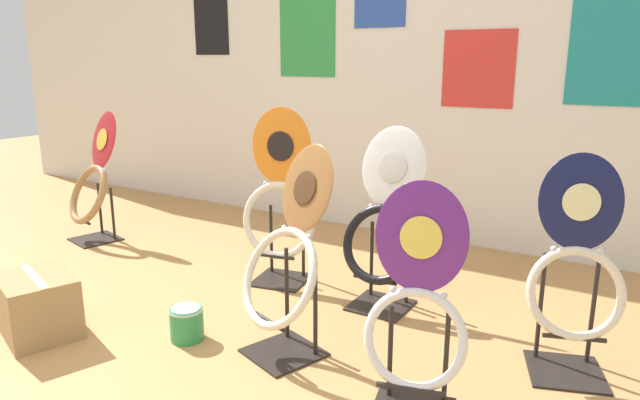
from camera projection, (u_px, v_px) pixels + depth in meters
wall_back at (388, 43)px, 3.82m from camera, size 8.00×0.07×2.60m
toilet_seat_display_navy_moon at (576, 276)px, 2.15m from camera, size 0.38×0.36×0.87m
toilet_seat_display_purple_note at (416, 318)px, 1.88m from camera, size 0.36×0.34×0.82m
toilet_seat_display_white_plain at (384, 229)px, 2.76m from camera, size 0.40×0.32×0.89m
toilet_seat_display_crimson_swirl at (93, 185)px, 3.80m from camera, size 0.46×0.40×0.86m
toilet_seat_display_orange_sun at (280, 207)px, 3.07m from camera, size 0.44×0.33×0.96m
toilet_seat_display_woodgrain at (286, 263)px, 2.30m from camera, size 0.48×0.43×0.87m
paint_can at (187, 322)px, 2.49m from camera, size 0.15×0.15×0.15m
storage_box at (38, 305)px, 2.53m from camera, size 0.44×0.39×0.27m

